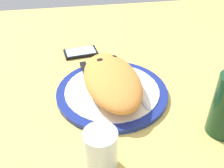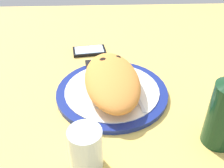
{
  "view_description": "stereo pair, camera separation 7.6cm",
  "coord_description": "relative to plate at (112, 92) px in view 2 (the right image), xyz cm",
  "views": [
    {
      "loc": [
        -60.6,
        10.15,
        48.87
      ],
      "look_at": [
        0.0,
        0.0,
        3.74
      ],
      "focal_mm": 42.54,
      "sensor_mm": 36.0,
      "label": 1
    },
    {
      "loc": [
        -61.39,
        2.57,
        48.87
      ],
      "look_at": [
        0.0,
        0.0,
        3.74
      ],
      "focal_mm": 42.54,
      "sensor_mm": 36.0,
      "label": 2
    }
  ],
  "objects": [
    {
      "name": "fork",
      "position": [
        -0.14,
        -6.24,
        1.11
      ],
      "size": [
        17.59,
        4.58,
        0.4
      ],
      "color": "silver",
      "rests_on": "plate"
    },
    {
      "name": "plate",
      "position": [
        0.0,
        0.0,
        0.0
      ],
      "size": [
        32.57,
        32.57,
        1.74
      ],
      "color": "navy",
      "rests_on": "ground_plane"
    },
    {
      "name": "smartphone",
      "position": [
        25.6,
        7.4,
        -0.27
      ],
      "size": [
        8.26,
        12.68,
        1.16
      ],
      "color": "black",
      "rests_on": "ground_plane"
    },
    {
      "name": "water_glass",
      "position": [
        -24.62,
        6.49,
        3.71
      ],
      "size": [
        7.14,
        7.14,
        10.36
      ],
      "color": "silver",
      "rests_on": "ground_plane"
    },
    {
      "name": "ground_plane",
      "position": [
        0.0,
        0.0,
        -2.33
      ],
      "size": [
        150.0,
        150.0,
        3.0
      ],
      "primitive_type": "cube",
      "color": "#DBB756"
    },
    {
      "name": "calzone",
      "position": [
        0.25,
        0.05,
        4.31
      ],
      "size": [
        30.28,
        18.24,
        6.78
      ],
      "color": "orange",
      "rests_on": "plate"
    },
    {
      "name": "knife",
      "position": [
        7.09,
        6.22,
        1.4
      ],
      "size": [
        23.36,
        5.25,
        1.2
      ],
      "color": "silver",
      "rests_on": "plate"
    }
  ]
}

